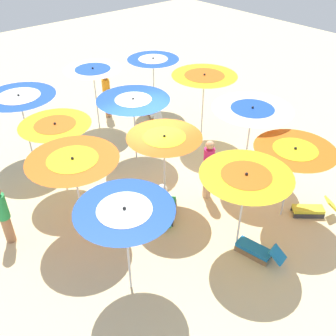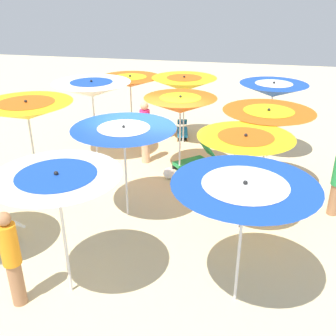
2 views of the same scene
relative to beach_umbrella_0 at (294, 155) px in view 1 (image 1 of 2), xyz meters
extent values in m
cube|color=beige|center=(-3.65, -1.57, -1.98)|extent=(37.28, 37.28, 0.04)
cylinder|color=silver|center=(0.00, 0.00, -0.99)|extent=(0.05, 0.05, 1.96)
cone|color=orange|center=(0.00, 0.00, -0.01)|extent=(2.02, 2.02, 0.33)
cone|color=yellow|center=(0.00, 0.00, 0.08)|extent=(1.09, 1.09, 0.18)
sphere|color=black|center=(0.00, 0.00, 0.19)|extent=(0.07, 0.07, 0.07)
cylinder|color=silver|center=(-1.84, 0.59, -0.90)|extent=(0.05, 0.05, 2.12)
cone|color=white|center=(-1.84, 0.59, 0.15)|extent=(2.26, 2.26, 0.43)
cone|color=#1947B2|center=(-1.84, 0.59, 0.26)|extent=(1.22, 1.22, 0.23)
sphere|color=black|center=(-1.84, 0.59, 0.40)|extent=(0.07, 0.07, 0.07)
cylinder|color=silver|center=(-4.33, 1.20, -0.87)|extent=(0.05, 0.05, 2.18)
cone|color=yellow|center=(-4.33, 1.20, 0.22)|extent=(2.16, 2.16, 0.41)
cone|color=orange|center=(-4.33, 1.20, 0.31)|extent=(1.32, 1.32, 0.25)
sphere|color=black|center=(-4.33, 1.20, 0.45)|extent=(0.07, 0.07, 0.07)
cylinder|color=silver|center=(-7.17, 1.33, -0.98)|extent=(0.05, 0.05, 1.97)
cone|color=#1947B2|center=(-7.17, 1.33, 0.01)|extent=(1.97, 1.97, 0.35)
cone|color=white|center=(-7.17, 1.33, 0.09)|extent=(1.12, 1.12, 0.20)
sphere|color=black|center=(-7.17, 1.33, 0.21)|extent=(0.07, 0.07, 0.07)
cylinder|color=silver|center=(-0.03, -1.80, -0.98)|extent=(0.05, 0.05, 1.97)
cone|color=yellow|center=(-0.03, -1.80, 0.00)|extent=(2.08, 2.08, 0.43)
cone|color=orange|center=(-0.03, -1.80, 0.11)|extent=(1.12, 1.12, 0.23)
sphere|color=black|center=(-0.03, -1.80, 0.25)|extent=(0.07, 0.07, 0.07)
cylinder|color=silver|center=(-2.44, -2.11, -0.98)|extent=(0.05, 0.05, 1.98)
cone|color=orange|center=(-2.44, -2.11, 0.01)|extent=(1.94, 1.94, 0.42)
cone|color=yellow|center=(-2.44, -2.11, 0.11)|extent=(1.09, 1.09, 0.24)
sphere|color=black|center=(-2.44, -2.11, 0.26)|extent=(0.07, 0.07, 0.07)
cylinder|color=silver|center=(-4.84, -1.31, -0.98)|extent=(0.05, 0.05, 1.97)
cone|color=#1947B2|center=(-4.84, -1.31, 0.00)|extent=(2.25, 2.25, 0.31)
cone|color=white|center=(-4.84, -1.31, 0.09)|extent=(1.12, 1.12, 0.15)
sphere|color=black|center=(-4.84, -1.31, 0.19)|extent=(0.07, 0.07, 0.07)
cylinder|color=silver|center=(-7.49, -1.09, -0.92)|extent=(0.05, 0.05, 2.09)
cone|color=white|center=(-7.49, -1.09, 0.12)|extent=(2.01, 2.01, 0.35)
cone|color=#1947B2|center=(-7.49, -1.09, 0.20)|extent=(1.24, 1.24, 0.21)
sphere|color=black|center=(-7.49, -1.09, 0.33)|extent=(0.07, 0.07, 0.07)
cylinder|color=silver|center=(-0.74, -4.52, -0.92)|extent=(0.05, 0.05, 2.09)
cone|color=#1947B2|center=(-0.74, -4.52, 0.12)|extent=(1.96, 1.96, 0.39)
cone|color=white|center=(-0.74, -4.52, 0.22)|extent=(1.07, 1.07, 0.21)
sphere|color=black|center=(-0.74, -4.52, 0.35)|extent=(0.07, 0.07, 0.07)
cylinder|color=silver|center=(-3.08, -4.35, -0.99)|extent=(0.05, 0.05, 1.95)
cone|color=orange|center=(-3.08, -4.35, -0.01)|extent=(2.19, 2.19, 0.41)
cone|color=yellow|center=(-3.08, -4.35, 0.09)|extent=(1.20, 1.20, 0.23)
sphere|color=black|center=(-3.08, -4.35, 0.22)|extent=(0.07, 0.07, 0.07)
cylinder|color=silver|center=(-4.90, -3.87, -1.00)|extent=(0.05, 0.05, 1.93)
cone|color=yellow|center=(-4.90, -3.87, -0.04)|extent=(1.95, 1.95, 0.44)
cone|color=orange|center=(-4.90, -3.87, 0.06)|extent=(1.12, 1.12, 0.25)
sphere|color=black|center=(-4.90, -3.87, 0.21)|extent=(0.07, 0.07, 0.07)
cylinder|color=silver|center=(-7.13, -3.92, -0.95)|extent=(0.05, 0.05, 2.02)
cone|color=#1947B2|center=(-7.13, -3.92, 0.06)|extent=(2.22, 2.22, 0.38)
cone|color=white|center=(-7.13, -3.92, 0.14)|extent=(1.30, 1.30, 0.22)
sphere|color=black|center=(-7.13, -3.92, 0.28)|extent=(0.07, 0.07, 0.07)
cube|color=olive|center=(0.45, -1.86, -1.89)|extent=(0.85, 0.20, 0.14)
cube|color=olive|center=(0.38, -1.52, -1.89)|extent=(0.85, 0.20, 0.14)
cube|color=#1972B7|center=(0.42, -1.69, -1.77)|extent=(0.91, 0.50, 0.10)
cube|color=#1972B7|center=(0.99, -1.58, -1.60)|extent=(0.41, 0.40, 0.29)
cube|color=olive|center=(-6.88, 0.82, -1.89)|extent=(0.81, 0.37, 0.14)
cube|color=olive|center=(-6.75, 1.13, -1.89)|extent=(0.81, 0.37, 0.14)
cube|color=white|center=(-6.81, 0.98, -1.77)|extent=(0.93, 0.65, 0.10)
cube|color=white|center=(-6.26, 0.74, -1.57)|extent=(0.47, 0.45, 0.34)
cube|color=#333338|center=(0.58, 0.45, -1.89)|extent=(0.58, 0.64, 0.14)
cube|color=#333338|center=(0.35, 0.66, -1.89)|extent=(0.58, 0.64, 0.14)
cube|color=yellow|center=(0.46, 0.56, -1.77)|extent=(0.78, 0.82, 0.10)
cube|color=yellow|center=(0.84, 0.98, -1.57)|extent=(0.46, 0.46, 0.34)
cube|color=#333338|center=(-2.17, -2.46, -1.89)|extent=(0.69, 0.74, 0.14)
cube|color=#333338|center=(-1.91, -2.22, -1.89)|extent=(0.69, 0.74, 0.14)
cube|color=green|center=(-2.04, -2.34, -1.77)|extent=(0.92, 0.96, 0.10)
cube|color=green|center=(-1.61, -2.80, -1.53)|extent=(0.49, 0.49, 0.43)
cylinder|color=#A3704C|center=(-7.94, -0.37, -1.55)|extent=(0.24, 0.24, 0.83)
cylinder|color=orange|center=(-7.94, -0.37, -0.78)|extent=(0.30, 0.30, 0.72)
sphere|color=#A3704C|center=(-7.94, -0.37, -0.31)|extent=(0.22, 0.22, 0.22)
cylinder|color=#D8A87F|center=(-1.90, -0.98, -1.53)|extent=(0.24, 0.24, 0.87)
cylinder|color=#D82672|center=(-1.90, -0.98, -0.72)|extent=(0.30, 0.30, 0.76)
sphere|color=#D8A87F|center=(-1.90, -0.98, -0.22)|extent=(0.23, 0.23, 0.23)
cylinder|color=#A3704C|center=(-3.87, -5.99, -1.58)|extent=(0.24, 0.24, 0.77)
cylinder|color=green|center=(-3.87, -5.99, -0.85)|extent=(0.30, 0.30, 0.68)
sphere|color=white|center=(-2.83, -1.88, -1.81)|extent=(0.31, 0.31, 0.31)
camera|label=1|loc=(3.95, -7.46, 5.14)|focal=40.99mm
camera|label=2|loc=(-12.44, -3.86, 2.95)|focal=42.42mm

